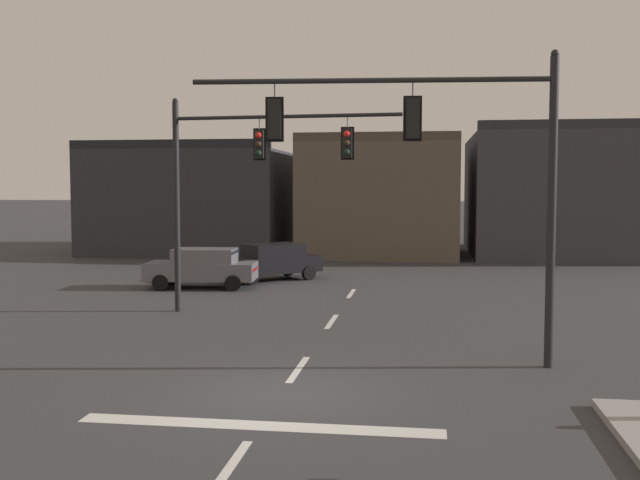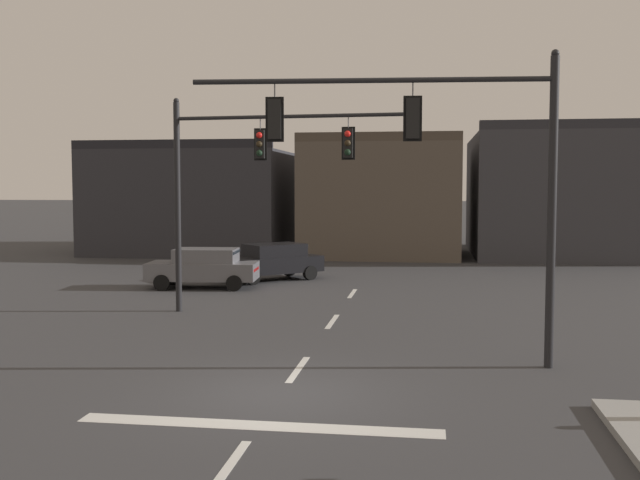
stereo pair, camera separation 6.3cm
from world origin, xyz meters
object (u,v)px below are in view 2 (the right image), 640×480
object	(u,v)px
signal_mast_far_side	(239,169)
car_lot_middle	(273,261)
car_lot_nearside	(204,267)
signal_mast_near_side	(446,155)

from	to	relation	value
signal_mast_far_side	car_lot_middle	bearing A→B (deg)	94.97
signal_mast_far_side	car_lot_middle	size ratio (longest dim) A/B	1.68
car_lot_nearside	car_lot_middle	distance (m)	3.64
car_lot_nearside	car_lot_middle	bearing A→B (deg)	51.65
signal_mast_near_side	signal_mast_far_side	bearing A→B (deg)	136.02
signal_mast_far_side	car_lot_middle	xyz separation A→B (m)	(-0.74, 8.55, -3.83)
signal_mast_near_side	signal_mast_far_side	size ratio (longest dim) A/B	1.10
car_lot_nearside	car_lot_middle	world-z (taller)	same
car_lot_middle	signal_mast_far_side	bearing A→B (deg)	-85.03
signal_mast_far_side	car_lot_nearside	xyz separation A→B (m)	(-3.00, 5.69, -3.83)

